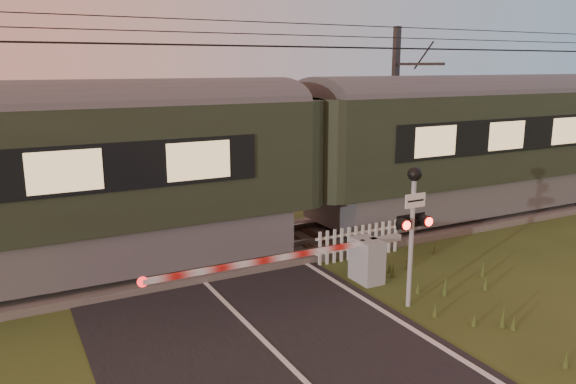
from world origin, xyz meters
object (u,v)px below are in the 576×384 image
crossing_signal (413,212)px  catenary_mast (395,115)px  train (299,159)px  boom_gate (357,260)px  picket_fence (359,242)px

crossing_signal → catenary_mast: size_ratio=0.48×
train → catenary_mast: catenary_mast is taller
crossing_signal → catenary_mast: (5.14, 7.13, 1.23)m
train → boom_gate: (-0.29, -3.32, -1.88)m
crossing_signal → boom_gate: bearing=98.8°
boom_gate → picket_fence: size_ratio=2.39×
train → boom_gate: train is taller
picket_fence → catenary_mast: bearing=43.6°
picket_fence → catenary_mast: (4.32, 4.11, 2.84)m
train → catenary_mast: 5.61m
boom_gate → crossing_signal: size_ratio=2.10×
train → catenary_mast: size_ratio=7.42×
boom_gate → picket_fence: boom_gate is taller
train → picket_fence: (0.77, -1.89, -2.01)m
train → picket_fence: 2.87m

